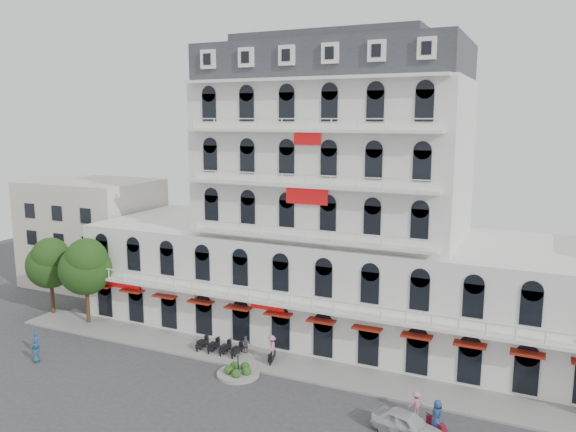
# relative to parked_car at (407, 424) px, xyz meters

# --- Properties ---
(ground) EXTENTS (120.00, 120.00, 0.00)m
(ground) POSITION_rel_parked_car_xyz_m (-10.30, -3.14, -0.77)
(ground) COLOR #38383A
(ground) RESTS_ON ground
(sidewalk) EXTENTS (53.00, 4.00, 0.16)m
(sidewalk) POSITION_rel_parked_car_xyz_m (-10.30, 5.86, -0.69)
(sidewalk) COLOR gray
(sidewalk) RESTS_ON ground
(main_building) EXTENTS (45.00, 15.00, 25.80)m
(main_building) POSITION_rel_parked_car_xyz_m (-10.30, 14.85, 9.20)
(main_building) COLOR silver
(main_building) RESTS_ON ground
(flank_building_west) EXTENTS (14.00, 10.00, 12.00)m
(flank_building_west) POSITION_rel_parked_car_xyz_m (-40.30, 16.86, 5.23)
(flank_building_west) COLOR beige
(flank_building_west) RESTS_ON ground
(traffic_island) EXTENTS (3.20, 3.20, 1.60)m
(traffic_island) POSITION_rel_parked_car_xyz_m (-13.30, 2.86, -0.51)
(traffic_island) COLOR gray
(traffic_island) RESTS_ON ground
(parked_scooter_row) EXTENTS (4.40, 1.80, 1.10)m
(parked_scooter_row) POSITION_rel_parked_car_xyz_m (-16.65, 5.66, -0.77)
(parked_scooter_row) COLOR black
(parked_scooter_row) RESTS_ON ground
(tree_west_outer) EXTENTS (4.50, 4.48, 7.76)m
(tree_west_outer) POSITION_rel_parked_car_xyz_m (-36.25, 6.84, 4.58)
(tree_west_outer) COLOR #382314
(tree_west_outer) RESTS_ON ground
(tree_west_inner) EXTENTS (4.76, 4.76, 8.25)m
(tree_west_inner) POSITION_rel_parked_car_xyz_m (-31.25, 6.34, 4.92)
(tree_west_inner) COLOR #382314
(tree_west_inner) RESTS_ON ground
(parked_car) EXTENTS (4.82, 3.05, 1.53)m
(parked_car) POSITION_rel_parked_car_xyz_m (0.00, 0.00, 0.00)
(parked_car) COLOR silver
(parked_car) RESTS_ON ground
(rider_east) EXTENTS (1.42, 1.19, 2.31)m
(rider_east) POSITION_rel_parked_car_xyz_m (1.60, 0.81, 0.40)
(rider_east) COLOR maroon
(rider_east) RESTS_ON ground
(rider_center) EXTENTS (0.96, 1.67, 2.29)m
(rider_center) POSITION_rel_parked_car_xyz_m (-11.95, 5.79, 0.46)
(rider_center) COLOR black
(rider_center) RESTS_ON ground
(pedestrian_left) EXTENTS (0.85, 0.69, 1.50)m
(pedestrian_left) POSITION_rel_parked_car_xyz_m (-28.90, -1.76, -0.02)
(pedestrian_left) COLOR navy
(pedestrian_left) RESTS_ON ground
(pedestrian_mid) EXTENTS (0.98, 0.54, 1.58)m
(pedestrian_mid) POSITION_rel_parked_car_xyz_m (-14.57, 6.36, 0.03)
(pedestrian_mid) COLOR #58565E
(pedestrian_mid) RESTS_ON ground
(pedestrian_right) EXTENTS (1.20, 1.14, 1.63)m
(pedestrian_right) POSITION_rel_parked_car_xyz_m (-0.03, 2.69, 0.05)
(pedestrian_right) COLOR #CC6C96
(pedestrian_right) RESTS_ON ground
(pedestrian_far) EXTENTS (0.76, 0.66, 1.76)m
(pedestrian_far) POSITION_rel_parked_car_xyz_m (-30.30, -0.46, 0.12)
(pedestrian_far) COLOR navy
(pedestrian_far) RESTS_ON ground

